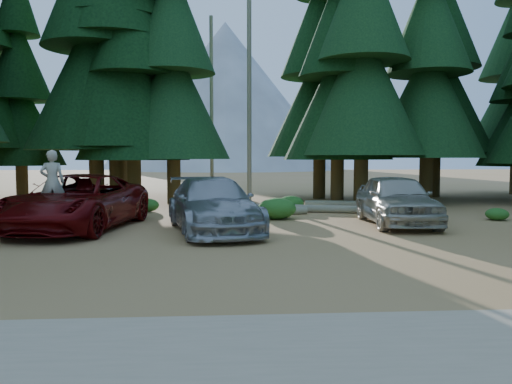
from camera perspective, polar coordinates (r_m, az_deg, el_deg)
ground at (r=12.09m, az=-0.88°, el=-6.98°), size 160.00×160.00×0.00m
gravel_strip at (r=5.85m, az=2.59°, el=-19.10°), size 26.00×3.50×0.01m
forest_belt_north at (r=26.96m, az=-2.53°, el=-0.90°), size 36.00×7.00×22.00m
snag_front at (r=26.65m, az=-0.78°, el=11.98°), size 0.24×0.24×12.00m
snag_back at (r=27.99m, az=-5.10°, el=9.51°), size 0.20×0.20×10.00m
mountain_peak at (r=100.64m, az=-5.02°, el=9.92°), size 48.00×50.00×28.00m
red_pickup at (r=16.83m, az=-19.72°, el=-1.08°), size 3.90×6.73×1.76m
silver_minivan_center at (r=15.51m, az=-4.97°, el=-1.47°), size 3.48×6.08×1.66m
silver_minivan_right at (r=17.71m, az=15.72°, el=-0.80°), size 2.38×5.21×1.73m
frisbee_player at (r=16.20m, az=-22.25°, el=1.10°), size 0.76×0.57×1.91m
log_left at (r=19.67m, az=0.07°, el=-2.29°), size 4.15×1.10×0.30m
log_mid at (r=23.17m, az=10.47°, el=-1.37°), size 3.91×0.89×0.32m
log_right at (r=21.00m, az=5.36°, el=-1.88°), size 4.85×1.72×0.32m
shrub_far_left at (r=21.54m, az=-12.37°, el=-1.47°), size 1.03×1.03×0.57m
shrub_left at (r=21.39m, az=-20.21°, el=-1.76°), size 0.90×0.90×0.49m
shrub_center_left at (r=18.61m, az=2.41°, el=-1.89°), size 1.43×1.43×0.79m
shrub_center_right at (r=21.80m, az=4.02°, el=-1.26°), size 1.13×1.13×0.62m
shrub_right at (r=20.30m, az=13.66°, el=-1.82°), size 1.03×1.03×0.57m
shrub_far_right at (r=22.35m, az=15.33°, el=-1.34°), size 1.01×1.01×0.56m
shrub_edge_east at (r=20.26m, az=25.84°, el=-2.29°), size 0.81×0.81×0.45m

